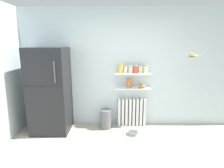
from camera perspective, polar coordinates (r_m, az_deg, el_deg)
ground_plane at (r=3.05m, az=3.84°, el=-24.61°), size 7.04×7.04×0.00m
back_wall at (r=4.01m, az=2.94°, el=4.91°), size 7.04×0.10×2.60m
refrigerator at (r=3.94m, az=-19.22°, el=-2.03°), size 0.76×0.71×1.78m
radiator at (r=4.15m, az=6.35°, el=-8.92°), size 0.63×0.12×0.64m
wall_shelf_lower at (r=3.95m, az=6.59°, el=-1.36°), size 0.78×0.22×0.02m
wall_shelf_upper at (r=3.88m, az=6.72°, el=3.29°), size 0.78×0.22×0.02m
storage_jar_0 at (r=3.84m, az=2.80°, el=4.97°), size 0.10×0.10×0.20m
storage_jar_1 at (r=3.85m, az=4.38°, el=4.66°), size 0.08×0.08×0.16m
storage_jar_2 at (r=3.86m, az=5.97°, el=4.69°), size 0.10×0.10×0.17m
storage_jar_3 at (r=3.87m, az=7.54°, el=4.67°), size 0.11×0.11×0.17m
storage_jar_4 at (r=3.89m, az=9.10°, el=4.61°), size 0.10×0.10×0.16m
storage_jar_5 at (r=3.90m, az=10.66°, el=4.73°), size 0.10×0.10×0.18m
vase at (r=3.91m, az=5.51°, el=0.24°), size 0.10×0.10×0.20m
shelf_bowl at (r=3.96m, az=9.63°, el=-0.68°), size 0.16×0.16×0.07m
trash_bin at (r=4.03m, az=-2.02°, el=-11.11°), size 0.25×0.25×0.43m
pet_food_bowl at (r=3.90m, az=6.87°, el=-15.15°), size 0.20×0.20×0.05m
hanging_fruit_basket at (r=3.77m, az=24.46°, el=8.39°), size 0.28×0.28×0.10m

